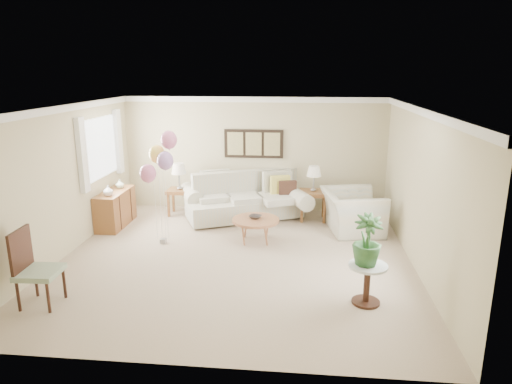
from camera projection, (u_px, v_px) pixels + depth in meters
ground_plane at (236, 259)px, 7.92m from camera, size 6.00×6.00×0.00m
room_shell at (229, 166)px, 7.60m from camera, size 6.04×6.04×2.60m
wall_art_triptych at (254, 144)px, 10.37m from camera, size 1.35×0.06×0.65m
sofa at (245, 200)px, 10.06m from camera, size 3.09×1.95×1.00m
end_table_left at (180, 193)px, 10.24m from camera, size 0.54×0.49×0.59m
end_table_right at (313, 196)px, 9.86m from camera, size 0.59×0.54×0.65m
lamp_left at (179, 169)px, 10.10m from camera, size 0.34×0.34×0.59m
lamp_right at (314, 172)px, 9.72m from camera, size 0.31×0.31×0.55m
coffee_table at (256, 221)px, 8.62m from camera, size 0.90×0.90×0.45m
decor_bowl at (255, 217)px, 8.64m from camera, size 0.29×0.29×0.06m
armchair at (352, 211)px, 9.20m from camera, size 1.30×1.44×0.82m
side_table at (367, 274)px, 6.30m from camera, size 0.54×0.54×0.58m
potted_plant at (367, 240)px, 6.18m from camera, size 0.46×0.46×0.71m
accent_chair at (33, 266)px, 6.25m from camera, size 0.56×0.56×1.09m
credenza at (115, 209)px, 9.54m from camera, size 0.46×1.20×0.74m
vase_white at (108, 191)px, 9.10m from camera, size 0.22×0.22×0.21m
vase_sage at (120, 184)px, 9.68m from camera, size 0.22×0.22×0.18m
balloon_cluster at (160, 158)px, 8.24m from camera, size 0.64×0.55×2.12m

